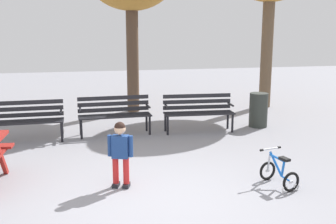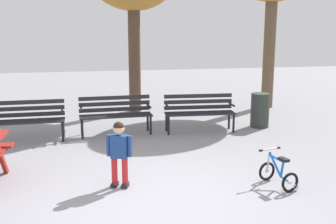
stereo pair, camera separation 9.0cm
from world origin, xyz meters
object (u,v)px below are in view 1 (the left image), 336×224
(child_standing, at_px, (120,149))
(kids_bicycle, at_px, (279,173))
(park_bench_left, at_px, (114,112))
(park_bench_right, at_px, (198,109))
(trash_bin, at_px, (258,110))
(park_bench_far_left, at_px, (24,118))

(child_standing, bearing_deg, kids_bicycle, -11.68)
(park_bench_left, relative_size, park_bench_right, 0.99)
(child_standing, distance_m, kids_bicycle, 2.41)
(trash_bin, bearing_deg, kids_bicycle, -110.62)
(park_bench_left, distance_m, kids_bicycle, 4.21)
(park_bench_far_left, height_order, park_bench_right, same)
(trash_bin, bearing_deg, park_bench_left, 178.94)
(park_bench_far_left, relative_size, kids_bicycle, 2.62)
(park_bench_right, height_order, trash_bin, park_bench_right)
(park_bench_left, xyz_separation_m, trash_bin, (3.46, -0.06, -0.10))
(park_bench_far_left, distance_m, child_standing, 3.42)
(park_bench_left, xyz_separation_m, park_bench_right, (1.91, -0.15, 0.00))
(kids_bicycle, xyz_separation_m, trash_bin, (1.34, 3.57, 0.21))
(park_bench_far_left, bearing_deg, child_standing, -60.43)
(child_standing, bearing_deg, park_bench_right, 54.72)
(park_bench_far_left, height_order, child_standing, child_standing)
(child_standing, relative_size, trash_bin, 1.22)
(park_bench_far_left, height_order, park_bench_left, same)
(park_bench_right, height_order, child_standing, child_standing)
(park_bench_far_left, xyz_separation_m, park_bench_left, (1.90, 0.18, 0.00))
(park_bench_far_left, relative_size, child_standing, 1.60)
(kids_bicycle, relative_size, trash_bin, 0.74)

